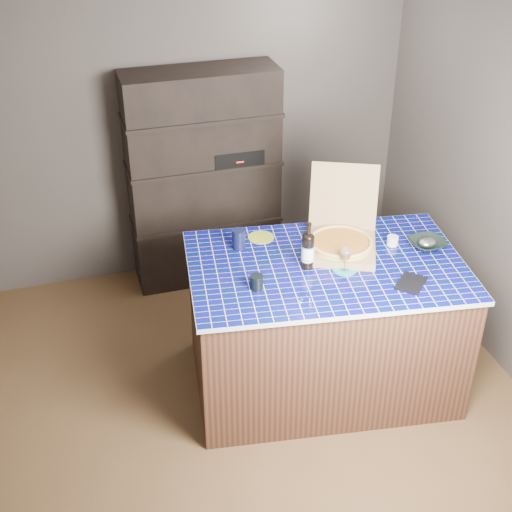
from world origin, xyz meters
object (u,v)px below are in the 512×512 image
object	(u,v)px
mead_bottle	(308,250)
dvd_case	(411,283)
wine_glass	(346,254)
pizza_box	(341,240)
bowl	(427,244)
kitchen_island	(323,325)

from	to	relation	value
mead_bottle	dvd_case	world-z (taller)	mead_bottle
mead_bottle	wine_glass	distance (m)	0.24
pizza_box	bowl	world-z (taller)	pizza_box
wine_glass	bowl	bearing A→B (deg)	8.61
mead_bottle	bowl	distance (m)	0.85
wine_glass	dvd_case	xyz separation A→B (m)	(0.33, -0.27, -0.11)
pizza_box	wine_glass	xyz separation A→B (m)	(-0.07, -0.24, 0.05)
pizza_box	dvd_case	bearing A→B (deg)	-39.60
kitchen_island	pizza_box	distance (m)	0.59
dvd_case	bowl	bearing A→B (deg)	95.71
kitchen_island	dvd_case	world-z (taller)	dvd_case
pizza_box	wine_glass	world-z (taller)	pizza_box
dvd_case	bowl	size ratio (longest dim) A/B	0.90
dvd_case	bowl	world-z (taller)	bowl
kitchen_island	dvd_case	distance (m)	0.73
pizza_box	dvd_case	xyz separation A→B (m)	(0.25, -0.51, -0.06)
wine_glass	bowl	world-z (taller)	wine_glass
pizza_box	wine_glass	bearing A→B (deg)	-82.45
pizza_box	mead_bottle	distance (m)	0.32
pizza_box	wine_glass	size ratio (longest dim) A/B	4.24
mead_bottle	wine_glass	xyz separation A→B (m)	(0.21, -0.10, -0.01)
kitchen_island	dvd_case	bearing A→B (deg)	-33.83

